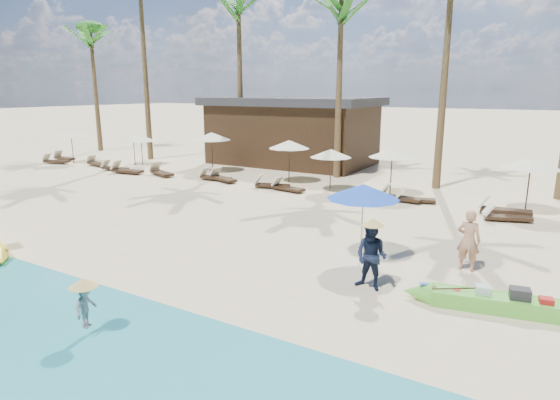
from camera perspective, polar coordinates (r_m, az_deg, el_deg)
The scene contains 33 objects.
ground at distance 12.88m, azimuth -5.26°, elevation -8.63°, with size 240.00×240.00×0.00m, color beige.
wet_sand_strip at distance 9.71m, azimuth -23.59°, elevation -17.51°, with size 240.00×4.50×0.01m, color tan.
green_canoe at distance 11.67m, azimuth 25.25°, elevation -11.25°, with size 4.64×1.16×0.59m.
tourist at distance 13.62m, azimuth 22.01°, elevation -4.56°, with size 0.62×0.41×1.69m, color tan.
vendor_green at distance 11.65m, azimuth 11.07°, elevation -6.77°, with size 0.82×0.64×1.69m, color #131C34.
vendor_yellow at distance 10.22m, azimuth -22.60°, elevation -11.79°, with size 0.59×0.34×0.92m, color gray.
blue_umbrella at distance 13.33m, azimuth 10.13°, elevation 1.02°, with size 2.07×2.07×2.22m.
resort_parasol_0 at distance 34.08m, azimuth -24.14°, elevation 7.40°, with size 2.12×2.12×2.18m.
lounger_0_left at distance 34.60m, azimuth -25.78°, elevation 4.35°, with size 1.85×0.97×0.60m.
lounger_0_right at distance 35.98m, azimuth -24.89°, elevation 4.74°, with size 1.85×0.68×0.62m.
resort_parasol_1 at distance 31.65m, azimuth -17.45°, elevation 7.23°, with size 1.91×1.91×1.97m.
lounger_1_left at distance 32.43m, azimuth -21.48°, elevation 4.24°, with size 1.86×0.86×0.61m.
lounger_1_right at distance 30.16m, azimuth -19.61°, elevation 3.76°, with size 1.79×0.78×0.59m.
resort_parasol_2 at distance 31.55m, azimuth -16.59°, elevation 7.23°, with size 1.89×1.89×1.95m.
lounger_2_left at distance 28.86m, azimuth -18.29°, elevation 3.52°, with size 2.06×0.88×0.68m.
resort_parasol_3 at distance 28.09m, azimuth -8.34°, elevation 7.69°, with size 2.28×2.28×2.35m.
lounger_3_left at distance 27.63m, azimuth -14.34°, elevation 3.36°, with size 2.04×1.22×0.66m.
lounger_3_right at distance 25.57m, azimuth -8.08°, elevation 2.83°, with size 1.84×0.67×0.61m.
resort_parasol_4 at distance 24.58m, azimuth 1.12°, elevation 6.79°, with size 2.16×2.16×2.23m.
lounger_4_left at distance 25.24m, azimuth -7.05°, elevation 2.74°, with size 1.94×1.16×0.63m.
lounger_4_right at distance 23.31m, azimuth -1.22°, elevation 1.93°, with size 1.86×1.02×0.60m.
resort_parasol_5 at distance 22.47m, azimuth 6.23°, elevation 5.68°, with size 1.98×1.98×2.04m.
lounger_5_left at distance 22.64m, azimuth 0.82°, elevation 1.58°, with size 1.78×0.77×0.58m.
resort_parasol_6 at distance 22.02m, azimuth 13.52°, elevation 5.63°, with size 2.15×2.15×2.21m.
lounger_6_left at distance 21.24m, azimuth 14.25°, elevation 0.42°, with size 1.89×0.70×0.63m.
lounger_6_right at distance 21.15m, azimuth 15.98°, elevation 0.20°, with size 1.76×0.95×0.57m.
resort_parasol_7 at distance 20.73m, azimuth 28.28°, elevation 3.99°, with size 2.16×2.16×2.23m.
lounger_7_left at distance 20.38m, azimuth 25.44°, elevation -0.98°, with size 2.00×0.80×0.66m.
lounger_7_right at distance 19.39m, azimuth 25.71°, elevation -1.78°, with size 1.78×1.03×0.58m.
palm_0 at distance 40.57m, azimuth -21.99°, elevation 17.08°, with size 2.08×2.08×9.90m.
palm_2 at distance 30.60m, azimuth -5.06°, elevation 21.50°, with size 2.08×2.08×11.33m.
palm_3 at distance 26.36m, azimuth 7.46°, elevation 21.45°, with size 2.08×2.08×10.52m.
pavilion_west at distance 31.15m, azimuth 1.53°, elevation 8.50°, with size 10.80×6.60×4.30m.
Camera 1 is at (7.04, -9.65, 4.80)m, focal length 30.00 mm.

